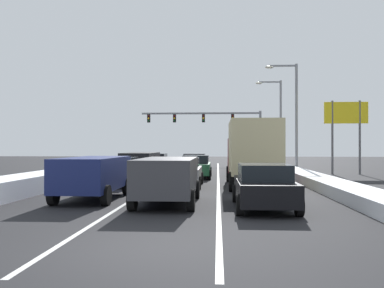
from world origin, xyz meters
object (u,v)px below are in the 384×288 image
sedan_white_left_lane_second (120,171)px  roadside_sign_right (346,121)px  sedan_green_center_lane_third (196,166)px  suv_charcoal_center_lane_nearest (168,176)px  traffic_light_gantry (215,122)px  sedan_black_right_lane_nearest (264,186)px  sedan_gray_right_lane_third (242,165)px  suv_navy_left_lane_nearest (94,174)px  suv_black_left_lane_third (141,162)px  box_truck_right_lane_second (252,150)px  sedan_maroon_left_lane_fourth (156,163)px  sedan_silver_center_lane_second (183,172)px  sedan_tan_right_lane_fourth (240,162)px  street_lamp_right_mid (277,116)px  street_lamp_right_near (292,108)px  sedan_red_center_lane_fourth (195,163)px

sedan_white_left_lane_second → roadside_sign_right: size_ratio=0.82×
sedan_green_center_lane_third → sedan_white_left_lane_second: size_ratio=1.00×
suv_charcoal_center_lane_nearest → traffic_light_gantry: bearing=87.5°
sedan_black_right_lane_nearest → sedan_green_center_lane_third: 13.84m
sedan_gray_right_lane_third → sedan_green_center_lane_third: size_ratio=1.00×
suv_navy_left_lane_nearest → suv_black_left_lane_third: bearing=91.4°
sedan_gray_right_lane_third → box_truck_right_lane_second: bearing=-89.6°
sedan_black_right_lane_nearest → sedan_green_center_lane_third: size_ratio=1.00×
box_truck_right_lane_second → sedan_white_left_lane_second: box_truck_right_lane_second is taller
suv_navy_left_lane_nearest → roadside_sign_right: (14.44, 15.48, 3.00)m
sedan_gray_right_lane_third → suv_navy_left_lane_nearest: 15.28m
suv_charcoal_center_lane_nearest → sedan_maroon_left_lane_fourth: size_ratio=1.09×
sedan_silver_center_lane_second → sedan_maroon_left_lane_fourth: same height
sedan_tan_right_lane_fourth → suv_navy_left_lane_nearest: bearing=-108.9°
suv_black_left_lane_third → roadside_sign_right: bearing=14.2°
suv_black_left_lane_third → street_lamp_right_mid: street_lamp_right_mid is taller
street_lamp_right_near → suv_black_left_lane_third: bearing=-149.2°
sedan_tan_right_lane_fourth → sedan_green_center_lane_third: same height
box_truck_right_lane_second → sedan_tan_right_lane_fourth: (0.11, 14.34, -1.14)m
sedan_tan_right_lane_fourth → sedan_white_left_lane_second: bearing=-117.1°
sedan_tan_right_lane_fourth → suv_black_left_lane_third: bearing=-131.0°
roadside_sign_right → sedan_white_left_lane_second: bearing=-147.3°
sedan_tan_right_lane_fourth → traffic_light_gantry: size_ratio=0.32×
box_truck_right_lane_second → street_lamp_right_mid: 21.71m
suv_charcoal_center_lane_nearest → sedan_white_left_lane_second: (-3.44, 7.11, -0.25)m
sedan_red_center_lane_fourth → roadside_sign_right: size_ratio=0.82×
sedan_gray_right_lane_third → street_lamp_right_near: size_ratio=0.51×
box_truck_right_lane_second → traffic_light_gantry: traffic_light_gantry is taller
sedan_gray_right_lane_third → sedan_silver_center_lane_second: (-3.55, -8.17, 0.00)m
sedan_black_right_lane_nearest → sedan_gray_right_lane_third: 15.79m
suv_navy_left_lane_nearest → sedan_red_center_lane_fourth: bearing=79.7°
suv_navy_left_lane_nearest → sedan_maroon_left_lane_fourth: suv_navy_left_lane_nearest is taller
suv_charcoal_center_lane_nearest → sedan_green_center_lane_third: bearing=88.2°
suv_black_left_lane_third → street_lamp_right_near: street_lamp_right_near is taller
suv_charcoal_center_lane_nearest → sedan_silver_center_lane_second: size_ratio=1.09×
suv_charcoal_center_lane_nearest → sedan_green_center_lane_third: 12.63m
sedan_maroon_left_lane_fourth → suv_black_left_lane_third: bearing=-92.0°
sedan_silver_center_lane_second → sedan_tan_right_lane_fourth: bearing=75.5°
sedan_red_center_lane_fourth → roadside_sign_right: roadside_sign_right is taller
sedan_silver_center_lane_second → sedan_red_center_lane_fourth: (-0.01, 11.45, 0.00)m
sedan_silver_center_lane_second → street_lamp_right_near: size_ratio=0.51×
sedan_red_center_lane_fourth → box_truck_right_lane_second: bearing=-72.5°
sedan_silver_center_lane_second → traffic_light_gantry: (1.46, 27.08, 4.12)m
roadside_sign_right → suv_navy_left_lane_nearest: bearing=-133.0°
sedan_tan_right_lane_fourth → sedan_white_left_lane_second: 15.67m
suv_charcoal_center_lane_nearest → street_lamp_right_near: street_lamp_right_near is taller
roadside_sign_right → sedan_green_center_lane_third: bearing=-159.9°
box_truck_right_lane_second → sedan_silver_center_lane_second: 3.77m
roadside_sign_right → sedan_black_right_lane_nearest: bearing=-114.5°
box_truck_right_lane_second → suv_navy_left_lane_nearest: (-6.69, -5.57, -0.88)m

